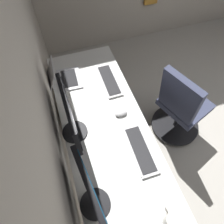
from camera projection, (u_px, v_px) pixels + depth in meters
The scene contains 11 objects.
wall_back at pixel (41, 166), 0.88m from camera, with size 5.31×0.10×2.60m, color beige.
desk at pixel (106, 133), 1.69m from camera, with size 1.96×0.67×0.73m.
drawer_pedestal at pixel (95, 122), 2.12m from camera, with size 0.40×0.51×0.69m.
monitor_primary at pixel (70, 116), 1.42m from camera, with size 0.51×0.20×0.42m.
monitor_secondary at pixel (93, 196), 1.12m from camera, with size 0.50×0.20×0.42m.
laptop_leftmost at pixel (62, 77), 1.89m from camera, with size 0.30×0.32×0.21m.
keyboard_main at pixel (140, 150), 1.52m from camera, with size 0.42×0.15×0.02m.
keyboard_spare at pixel (109, 80), 1.91m from camera, with size 0.42×0.14×0.02m.
mouse_main at pixel (121, 113), 1.70m from camera, with size 0.06×0.10×0.03m, color silver.
coffee_mug at pixel (171, 221), 1.22m from camera, with size 0.13×0.09×0.11m.
office_chair at pixel (180, 108), 2.08m from camera, with size 0.56×0.61×0.97m.
Camera 1 is at (-0.37, 2.11, 2.16)m, focal length 32.39 mm.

